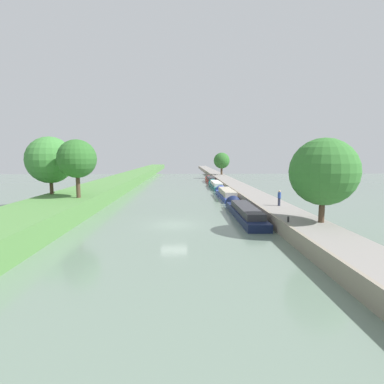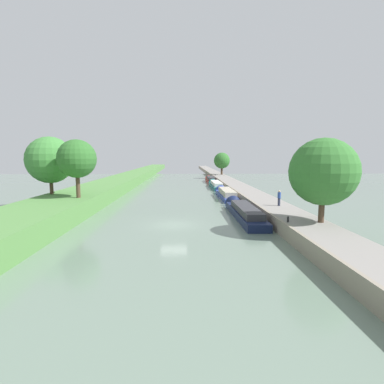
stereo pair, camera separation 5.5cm
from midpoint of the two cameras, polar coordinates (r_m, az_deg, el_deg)
name	(u,v)px [view 2 (the right image)]	position (r m, az deg, el deg)	size (l,w,h in m)	color
ground_plane	(174,225)	(28.67, -3.42, -6.19)	(160.00, 160.00, 0.00)	slate
left_grassy_bank	(41,215)	(31.41, -26.63, -3.96)	(6.66, 260.00, 1.93)	#518442
right_towpath	(288,218)	(30.21, 17.73, -4.68)	(3.71, 260.00, 1.19)	gray
stone_quay	(267,218)	(29.61, 14.11, -4.74)	(0.25, 260.00, 1.24)	gray
narrowboat_navy	(243,211)	(32.74, 9.75, -3.64)	(2.10, 14.01, 1.99)	#141E42
narrowboat_blue	(226,194)	(47.59, 6.46, -0.31)	(2.07, 13.20, 2.08)	#283D93
narrowboat_teal	(216,185)	(62.15, 4.52, 1.38)	(1.94, 13.98, 1.89)	#195B60
narrowboat_red	(211,180)	(75.22, 3.55, 2.36)	(1.88, 12.38, 1.92)	maroon
tree_rightbank_near	(323,172)	(25.78, 23.69, 3.52)	(5.30, 5.30, 6.70)	#4C3828
tree_rightbank_midnear	(222,161)	(85.30, 5.69, 5.93)	(4.48, 4.48, 6.17)	#4C3828
tree_leftbank_downstream	(77,159)	(34.74, -20.94, 5.88)	(4.14, 4.14, 6.30)	#4C3828
tree_leftbank_upstream	(50,160)	(39.34, -25.27, 5.50)	(5.48, 5.48, 6.79)	#4C3828
person_walking	(279,198)	(33.23, 16.23, -1.03)	(0.34, 0.34, 1.66)	#282D42
mooring_bollard_near	(288,219)	(25.43, 17.78, -4.94)	(0.16, 0.16, 0.45)	black
mooring_bollard_far	(215,175)	(80.47, 4.43, 3.26)	(0.16, 0.16, 0.45)	black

